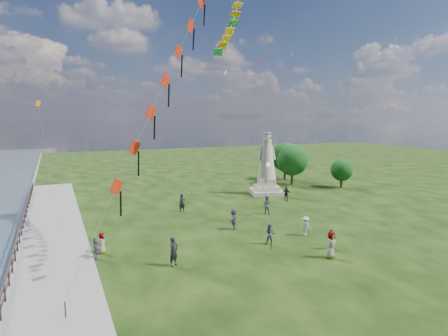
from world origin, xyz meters
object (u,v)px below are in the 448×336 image
person_1 (270,234)px  person_3 (331,239)px  person_7 (266,205)px  person_10 (102,243)px  person_9 (286,194)px  person_2 (305,226)px  statue (267,171)px  lamppost (268,175)px  person_6 (182,203)px  person_0 (174,252)px  person_5 (97,248)px  person_4 (331,245)px  person_11 (234,219)px

person_1 → person_3: person_1 is taller
person_7 → person_10: bearing=52.3°
person_3 → person_9: (5.86, 14.56, 0.11)m
person_2 → person_3: person_2 is taller
statue → lamppost: 6.82m
person_2 → person_6: size_ratio=0.85×
person_0 → person_5: (-4.42, 3.42, -0.19)m
person_1 → person_5: 12.51m
statue → person_0: 24.47m
lamppost → person_4: bearing=-104.4°
person_1 → person_6: size_ratio=0.90×
person_7 → person_11: bearing=68.8°
lamppost → person_7: bearing=-123.6°
person_11 → lamppost: bearing=164.7°
statue → person_7: bearing=-103.0°
person_1 → person_2: 3.93m
person_10 → person_0: bearing=-120.9°
person_2 → person_10: person_2 is taller
person_0 → person_4: person_0 is taller
person_6 → person_10: person_6 is taller
person_3 → person_10: person_10 is taller
person_4 → person_7: person_4 is taller
person_7 → person_11: (-5.26, -3.29, -0.02)m
statue → person_11: 15.63m
person_7 → person_4: bearing=116.9°
person_2 → person_7: size_ratio=0.85×
person_0 → person_11: person_0 is taller
person_0 → person_4: 10.70m
person_1 → person_6: bearing=150.7°
lamppost → person_0: bearing=-141.0°
person_1 → person_3: bearing=10.6°
lamppost → person_2: size_ratio=3.04×
person_1 → person_11: size_ratio=0.91×
person_7 → person_0: bearing=72.5°
person_0 → statue: bearing=15.3°
statue → person_10: statue is taller
person_9 → person_3: bearing=-81.9°
lamppost → person_6: bearing=168.8°
person_1 → person_3: size_ratio=1.12×
person_0 → person_1: person_0 is taller
person_11 → person_10: bearing=-48.8°
person_0 → person_1: bearing=-23.0°
person_2 → person_9: size_ratio=0.92×
person_6 → person_11: person_6 is taller
person_6 → person_2: bearing=-62.8°
person_10 → statue: bearing=-42.2°
person_1 → person_9: (9.46, 11.88, 0.02)m
statue → lamppost: statue is taller
person_5 → person_10: size_ratio=1.04×
person_7 → person_6: bearing=7.2°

